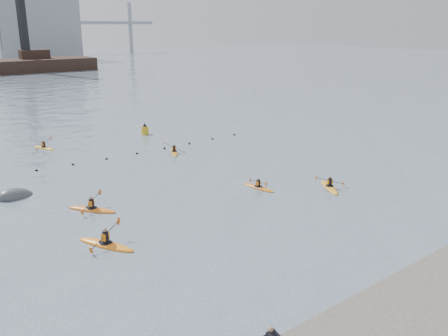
{
  "coord_description": "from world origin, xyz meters",
  "views": [
    {
      "loc": [
        -15.63,
        -16.01,
        11.51
      ],
      "look_at": [
        1.96,
        6.54,
        2.8
      ],
      "focal_mm": 38.0,
      "sensor_mm": 36.0,
      "label": 1
    }
  ],
  "objects": [
    {
      "name": "kayaker_5",
      "position": [
        -2.11,
        29.63,
        0.09
      ],
      "size": [
        1.91,
        2.89,
        1.11
      ],
      "rotation": [
        0.0,
        0.0,
        0.35
      ],
      "color": "gold",
      "rests_on": "ground"
    },
    {
      "name": "mooring_buoy",
      "position": [
        -8.02,
        17.27,
        0.0
      ],
      "size": [
        2.95,
        1.99,
        1.75
      ],
      "primitive_type": "ellipsoid",
      "rotation": [
        0.0,
        0.21,
        0.2
      ],
      "color": "#3A3D3F",
      "rests_on": "ground"
    },
    {
      "name": "kayaker_3",
      "position": [
        6.93,
        20.46,
        0.09
      ],
      "size": [
        1.95,
        2.96,
        1.26
      ],
      "rotation": [
        0.0,
        0.0,
        -0.49
      ],
      "color": "#C58317",
      "rests_on": "ground"
    },
    {
      "name": "float_line",
      "position": [
        -0.5,
        22.53,
        0.03
      ],
      "size": [
        33.24,
        0.73,
        0.24
      ],
      "color": "black",
      "rests_on": "ground"
    },
    {
      "name": "kayaker_1",
      "position": [
        10.6,
        5.05,
        0.1
      ],
      "size": [
        2.29,
        3.16,
        1.15
      ],
      "rotation": [
        0.0,
        0.0,
        -0.55
      ],
      "color": "orange",
      "rests_on": "ground"
    },
    {
      "name": "nav_buoy",
      "position": [
        8.6,
        29.04,
        0.43
      ],
      "size": [
        0.78,
        0.78,
        1.42
      ],
      "color": "gold",
      "rests_on": "ground"
    },
    {
      "name": "kayaker_4",
      "position": [
        6.45,
        8.23,
        0.09
      ],
      "size": [
        1.98,
        2.91,
        1.11
      ],
      "rotation": [
        0.0,
        0.0,
        3.29
      ],
      "color": "orange",
      "rests_on": "ground"
    },
    {
      "name": "kayaker_2",
      "position": [
        -4.88,
        11.63,
        0.1
      ],
      "size": [
        2.55,
        3.18,
        1.19
      ],
      "rotation": [
        0.0,
        0.0,
        0.62
      ],
      "color": "orange",
      "rests_on": "ground"
    },
    {
      "name": "ground",
      "position": [
        0.0,
        0.0,
        0.0
      ],
      "size": [
        400.0,
        400.0,
        0.0
      ],
      "primitive_type": "plane",
      "color": "#3C4E58",
      "rests_on": "ground"
    },
    {
      "name": "kayaker_0",
      "position": [
        -6.34,
        6.31,
        0.11
      ],
      "size": [
        2.33,
        3.63,
        1.32
      ],
      "rotation": [
        0.0,
        0.0,
        0.46
      ],
      "color": "orange",
      "rests_on": "ground"
    }
  ]
}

